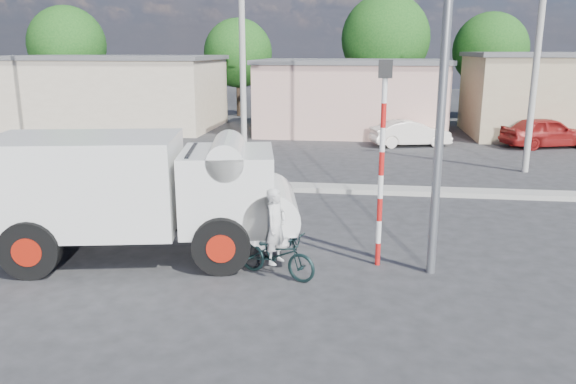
# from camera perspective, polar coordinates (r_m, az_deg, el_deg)

# --- Properties ---
(ground_plane) EXTENTS (120.00, 120.00, 0.00)m
(ground_plane) POSITION_cam_1_polar(r_m,az_deg,el_deg) (11.46, -7.22, -9.27)
(ground_plane) COLOR #29292C
(ground_plane) RESTS_ON ground
(median) EXTENTS (40.00, 0.80, 0.16)m
(median) POSITION_cam_1_polar(r_m,az_deg,el_deg) (18.89, -1.04, 0.55)
(median) COLOR #99968E
(median) RESTS_ON ground
(truck) EXTENTS (6.97, 3.64, 2.74)m
(truck) POSITION_cam_1_polar(r_m,az_deg,el_deg) (12.82, -14.27, 0.12)
(truck) COLOR black
(truck) RESTS_ON ground
(bicycle) EXTENTS (1.91, 1.29, 0.95)m
(bicycle) POSITION_cam_1_polar(r_m,az_deg,el_deg) (11.58, -1.20, -6.36)
(bicycle) COLOR black
(bicycle) RESTS_ON ground
(cyclist) EXTENTS (0.57, 0.67, 1.56)m
(cyclist) POSITION_cam_1_polar(r_m,az_deg,el_deg) (11.47, -1.21, -4.93)
(cyclist) COLOR silver
(cyclist) RESTS_ON ground
(car_cream) EXTENTS (4.02, 2.34, 1.25)m
(car_cream) POSITION_cam_1_polar(r_m,az_deg,el_deg) (27.99, 12.34, 5.86)
(car_cream) COLOR white
(car_cream) RESTS_ON ground
(car_red) EXTENTS (4.61, 2.99, 1.46)m
(car_red) POSITION_cam_1_polar(r_m,az_deg,el_deg) (29.69, 24.76, 5.54)
(car_red) COLOR maroon
(car_red) RESTS_ON ground
(traffic_pole) EXTENTS (0.28, 0.18, 4.36)m
(traffic_pole) POSITION_cam_1_polar(r_m,az_deg,el_deg) (11.80, 9.55, 4.51)
(traffic_pole) COLOR red
(traffic_pole) RESTS_ON ground
(streetlight) EXTENTS (2.34, 0.22, 9.00)m
(streetlight) POSITION_cam_1_polar(r_m,az_deg,el_deg) (11.42, 14.99, 15.85)
(streetlight) COLOR slate
(streetlight) RESTS_ON ground
(building_row) EXTENTS (37.80, 7.30, 4.44)m
(building_row) POSITION_cam_1_polar(r_m,az_deg,el_deg) (32.27, 4.76, 9.90)
(building_row) COLOR #C7B597
(building_row) RESTS_ON ground
(tree_row) EXTENTS (51.24, 7.43, 8.42)m
(tree_row) POSITION_cam_1_polar(r_m,az_deg,el_deg) (38.95, 15.07, 14.37)
(tree_row) COLOR #38281E
(tree_row) RESTS_ON ground
(utility_poles) EXTENTS (35.40, 0.24, 8.00)m
(utility_poles) POSITION_cam_1_polar(r_m,az_deg,el_deg) (22.14, 9.11, 12.82)
(utility_poles) COLOR #99968E
(utility_poles) RESTS_ON ground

